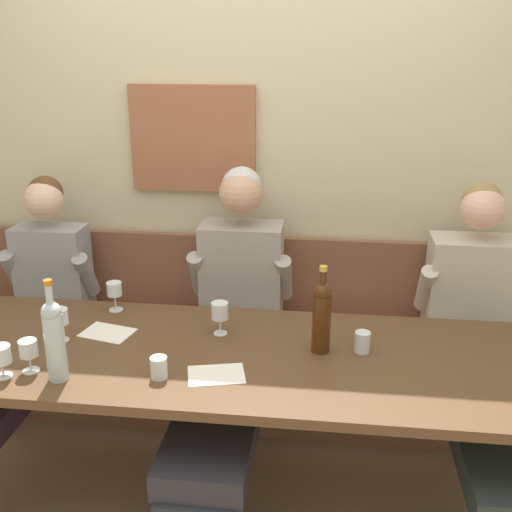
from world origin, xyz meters
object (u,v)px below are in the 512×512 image
at_px(person_center_left_seat, 232,331).
at_px(wine_glass_center_front, 114,291).
at_px(person_right_seat, 484,353).
at_px(wine_glass_left_end, 220,312).
at_px(wine_glass_near_bucket, 59,318).
at_px(wine_glass_mid_right, 28,350).
at_px(water_tumbler_center, 362,342).
at_px(person_left_seat, 23,332).
at_px(dining_table, 225,367).
at_px(wine_bottle_green_tall, 54,338).
at_px(wine_glass_center_rear, 1,356).
at_px(wall_bench, 248,365).
at_px(water_tumbler_left, 159,368).
at_px(wine_bottle_amber_mid, 322,315).

bearing_deg(person_center_left_seat, wine_glass_center_front, -178.28).
bearing_deg(person_right_seat, wine_glass_left_end, -171.20).
bearing_deg(wine_glass_near_bucket, wine_glass_mid_right, -92.58).
bearing_deg(wine_glass_left_end, water_tumbler_center, -8.20).
bearing_deg(person_left_seat, wine_glass_left_end, -8.72).
distance_m(dining_table, wine_glass_left_end, 0.24).
distance_m(wine_glass_center_front, wine_glass_left_end, 0.55).
height_order(wine_bottle_green_tall, water_tumbler_center, wine_bottle_green_tall).
xyz_separation_m(person_center_left_seat, wine_glass_center_front, (-0.53, -0.02, 0.18)).
bearing_deg(person_center_left_seat, wine_glass_center_rear, -139.83).
bearing_deg(water_tumbler_center, wine_glass_left_end, 171.80).
xyz_separation_m(wine_bottle_green_tall, wine_glass_near_bucket, (-0.12, 0.29, -0.07)).
distance_m(wine_glass_left_end, water_tumbler_center, 0.60).
bearing_deg(wine_glass_center_rear, person_right_seat, 18.33).
height_order(wine_glass_mid_right, wine_glass_near_bucket, wine_glass_near_bucket).
height_order(wine_glass_center_rear, water_tumbler_center, wine_glass_center_rear).
height_order(person_center_left_seat, person_right_seat, person_center_left_seat).
bearing_deg(person_center_left_seat, wine_glass_left_end, -95.03).
bearing_deg(wall_bench, person_center_left_seat, -94.52).
height_order(wall_bench, water_tumbler_center, wall_bench).
bearing_deg(water_tumbler_left, person_left_seat, 146.94).
xyz_separation_m(person_right_seat, wine_glass_left_end, (-1.13, -0.18, 0.21)).
xyz_separation_m(person_left_seat, wine_glass_left_end, (0.97, -0.15, 0.23)).
height_order(person_left_seat, wine_bottle_amber_mid, person_left_seat).
bearing_deg(wine_glass_mid_right, wine_bottle_amber_mid, 15.22).
bearing_deg(water_tumbler_center, wine_bottle_amber_mid, -174.89).
relative_size(dining_table, wine_bottle_amber_mid, 7.23).
relative_size(person_center_left_seat, wine_glass_left_end, 9.41).
distance_m(wine_glass_center_rear, wine_glass_left_end, 0.86).
relative_size(wine_glass_center_rear, water_tumbler_left, 1.50).
distance_m(wine_glass_center_front, water_tumbler_left, 0.66).
height_order(person_center_left_seat, wine_glass_near_bucket, person_center_left_seat).
distance_m(person_right_seat, wine_bottle_green_tall, 1.79).
relative_size(person_left_seat, wine_glass_center_front, 9.33).
xyz_separation_m(person_right_seat, wine_glass_near_bucket, (-1.77, -0.32, 0.21)).
bearing_deg(wine_glass_left_end, water_tumbler_left, -112.96).
relative_size(person_left_seat, wine_bottle_green_tall, 3.26).
bearing_deg(wine_bottle_amber_mid, wall_bench, 120.78).
height_order(wine_glass_mid_right, wine_glass_center_front, wine_glass_center_front).
height_order(wine_glass_center_rear, wine_glass_near_bucket, wine_glass_near_bucket).
distance_m(person_left_seat, water_tumbler_left, 0.98).
height_order(wine_glass_mid_right, water_tumbler_left, wine_glass_mid_right).
height_order(person_center_left_seat, wine_glass_center_rear, person_center_left_seat).
bearing_deg(dining_table, water_tumbler_left, -132.77).
bearing_deg(wine_glass_center_rear, wine_glass_mid_right, 31.60).
xyz_separation_m(person_left_seat, water_tumbler_left, (0.81, -0.53, 0.17)).
relative_size(wall_bench, wine_glass_left_end, 20.51).
distance_m(person_right_seat, wine_glass_mid_right, 1.88).
bearing_deg(wine_bottle_amber_mid, wine_glass_left_end, 166.79).
bearing_deg(wall_bench, person_right_seat, -18.48).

